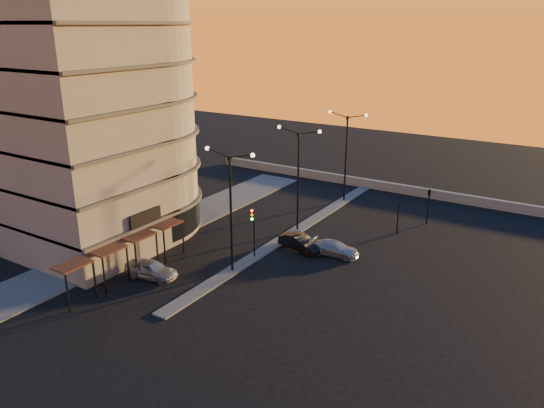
{
  "coord_description": "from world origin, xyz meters",
  "views": [
    {
      "loc": [
        22.18,
        -29.38,
        17.93
      ],
      "look_at": [
        -0.46,
        6.38,
        3.51
      ],
      "focal_mm": 35.0,
      "sensor_mm": 36.0,
      "label": 1
    }
  ],
  "objects": [
    {
      "name": "ground",
      "position": [
        0.0,
        0.0,
        0.0
      ],
      "size": [
        120.0,
        120.0,
        0.0
      ],
      "primitive_type": "plane",
      "color": "black",
      "rests_on": "ground"
    },
    {
      "name": "signal_east_a",
      "position": [
        8.0,
        14.0,
        1.93
      ],
      "size": [
        0.13,
        0.16,
        3.6
      ],
      "color": "black",
      "rests_on": "ground"
    },
    {
      "name": "streetlamp_mid",
      "position": [
        0.0,
        10.0,
        5.59
      ],
      "size": [
        4.32,
        0.32,
        9.51
      ],
      "color": "black",
      "rests_on": "ground"
    },
    {
      "name": "sidewalk_west",
      "position": [
        -10.5,
        4.0,
        0.06
      ],
      "size": [
        5.0,
        40.0,
        0.12
      ],
      "primitive_type": "cube",
      "color": "#50504D",
      "rests_on": "ground"
    },
    {
      "name": "streetlamp_near",
      "position": [
        0.0,
        0.0,
        5.59
      ],
      "size": [
        4.32,
        0.32,
        9.51
      ],
      "color": "black",
      "rests_on": "ground"
    },
    {
      "name": "building",
      "position": [
        -14.0,
        0.03,
        11.91
      ],
      "size": [
        14.35,
        17.08,
        25.0
      ],
      "color": "slate",
      "rests_on": "ground"
    },
    {
      "name": "car_hatchback",
      "position": [
        -4.47,
        -4.1,
        0.69
      ],
      "size": [
        4.24,
        2.23,
        1.38
      ],
      "primitive_type": "imported",
      "rotation": [
        0.0,
        0.0,
        1.73
      ],
      "color": "#9A9CA1",
      "rests_on": "ground"
    },
    {
      "name": "parapet",
      "position": [
        2.0,
        26.0,
        0.5
      ],
      "size": [
        44.0,
        0.5,
        1.0
      ],
      "primitive_type": "cube",
      "color": "slate",
      "rests_on": "ground"
    },
    {
      "name": "car_sedan",
      "position": [
        2.4,
        6.28,
        0.65
      ],
      "size": [
        4.17,
        2.22,
        1.31
      ],
      "primitive_type": "imported",
      "rotation": [
        0.0,
        0.0,
        1.35
      ],
      "color": "black",
      "rests_on": "ground"
    },
    {
      "name": "median",
      "position": [
        0.0,
        10.0,
        0.06
      ],
      "size": [
        1.2,
        36.0,
        0.12
      ],
      "primitive_type": "cube",
      "color": "#50504D",
      "rests_on": "ground"
    },
    {
      "name": "car_wagon",
      "position": [
        5.26,
        6.89,
        0.59
      ],
      "size": [
        4.14,
        1.9,
        1.17
      ],
      "primitive_type": "imported",
      "rotation": [
        0.0,
        0.0,
        1.63
      ],
      "color": "#A0A2A7",
      "rests_on": "ground"
    },
    {
      "name": "signal_east_b",
      "position": [
        9.5,
        18.0,
        3.1
      ],
      "size": [
        0.42,
        1.99,
        3.6
      ],
      "color": "black",
      "rests_on": "ground"
    },
    {
      "name": "traffic_light_main",
      "position": [
        0.0,
        2.87,
        2.89
      ],
      "size": [
        0.28,
        0.44,
        4.25
      ],
      "color": "black",
      "rests_on": "ground"
    },
    {
      "name": "streetlamp_far",
      "position": [
        0.0,
        20.0,
        5.59
      ],
      "size": [
        4.32,
        0.32,
        9.51
      ],
      "color": "black",
      "rests_on": "ground"
    }
  ]
}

